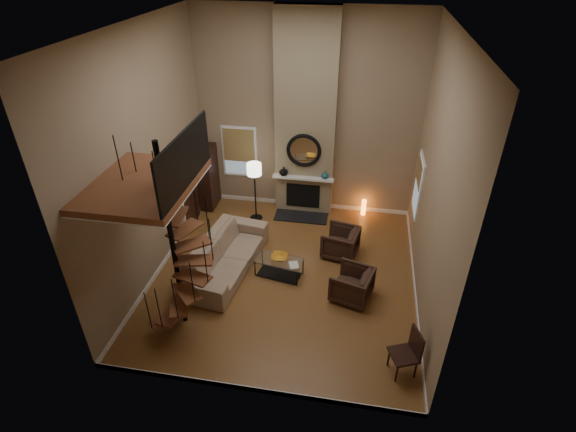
% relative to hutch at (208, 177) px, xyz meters
% --- Properties ---
extents(ground, '(6.00, 6.50, 0.01)m').
position_rel_hutch_xyz_m(ground, '(2.75, -2.78, -0.95)').
color(ground, '#966330').
rests_on(ground, ground).
extents(back_wall, '(6.00, 0.02, 5.50)m').
position_rel_hutch_xyz_m(back_wall, '(2.75, 0.47, 1.80)').
color(back_wall, '#978061').
rests_on(back_wall, ground).
extents(front_wall, '(6.00, 0.02, 5.50)m').
position_rel_hutch_xyz_m(front_wall, '(2.75, -6.03, 1.80)').
color(front_wall, '#978061').
rests_on(front_wall, ground).
extents(left_wall, '(0.02, 6.50, 5.50)m').
position_rel_hutch_xyz_m(left_wall, '(-0.25, -2.78, 1.80)').
color(left_wall, '#978061').
rests_on(left_wall, ground).
extents(right_wall, '(0.02, 6.50, 5.50)m').
position_rel_hutch_xyz_m(right_wall, '(5.75, -2.78, 1.80)').
color(right_wall, '#978061').
rests_on(right_wall, ground).
extents(ceiling, '(6.00, 6.50, 0.01)m').
position_rel_hutch_xyz_m(ceiling, '(2.75, -2.78, 4.54)').
color(ceiling, silver).
rests_on(ceiling, back_wall).
extents(baseboard_back, '(6.00, 0.02, 0.12)m').
position_rel_hutch_xyz_m(baseboard_back, '(2.75, 0.46, -0.89)').
color(baseboard_back, white).
rests_on(baseboard_back, ground).
extents(baseboard_front, '(6.00, 0.02, 0.12)m').
position_rel_hutch_xyz_m(baseboard_front, '(2.75, -6.02, -0.89)').
color(baseboard_front, white).
rests_on(baseboard_front, ground).
extents(baseboard_left, '(0.02, 6.50, 0.12)m').
position_rel_hutch_xyz_m(baseboard_left, '(-0.24, -2.78, -0.89)').
color(baseboard_left, white).
rests_on(baseboard_left, ground).
extents(baseboard_right, '(0.02, 6.50, 0.12)m').
position_rel_hutch_xyz_m(baseboard_right, '(5.74, -2.78, -0.89)').
color(baseboard_right, white).
rests_on(baseboard_right, ground).
extents(chimney_breast, '(1.60, 0.38, 5.50)m').
position_rel_hutch_xyz_m(chimney_breast, '(2.75, 0.28, 1.80)').
color(chimney_breast, '#8C7B5B').
rests_on(chimney_breast, ground).
extents(hearth, '(1.50, 0.60, 0.04)m').
position_rel_hutch_xyz_m(hearth, '(2.75, -0.21, -0.93)').
color(hearth, black).
rests_on(hearth, ground).
extents(firebox, '(0.95, 0.02, 0.72)m').
position_rel_hutch_xyz_m(firebox, '(2.75, 0.08, -0.40)').
color(firebox, black).
rests_on(firebox, chimney_breast).
extents(mantel, '(1.70, 0.18, 0.06)m').
position_rel_hutch_xyz_m(mantel, '(2.75, 0.00, 0.20)').
color(mantel, white).
rests_on(mantel, chimney_breast).
extents(mirror_frame, '(0.94, 0.10, 0.94)m').
position_rel_hutch_xyz_m(mirror_frame, '(2.75, 0.06, 1.00)').
color(mirror_frame, black).
rests_on(mirror_frame, chimney_breast).
extents(mirror_disc, '(0.80, 0.01, 0.80)m').
position_rel_hutch_xyz_m(mirror_disc, '(2.75, 0.07, 1.00)').
color(mirror_disc, white).
rests_on(mirror_disc, chimney_breast).
extents(vase_left, '(0.24, 0.24, 0.25)m').
position_rel_hutch_xyz_m(vase_left, '(2.20, 0.04, 0.35)').
color(vase_left, black).
rests_on(vase_left, mantel).
extents(vase_right, '(0.20, 0.20, 0.21)m').
position_rel_hutch_xyz_m(vase_right, '(3.35, 0.04, 0.33)').
color(vase_right, '#184D55').
rests_on(vase_right, mantel).
extents(window_back, '(1.02, 0.06, 1.52)m').
position_rel_hutch_xyz_m(window_back, '(0.85, 0.44, 0.67)').
color(window_back, white).
rests_on(window_back, back_wall).
extents(window_right, '(0.06, 1.02, 1.52)m').
position_rel_hutch_xyz_m(window_right, '(5.72, -0.78, 0.68)').
color(window_right, white).
rests_on(window_right, right_wall).
extents(entry_door, '(0.10, 1.05, 2.16)m').
position_rel_hutch_xyz_m(entry_door, '(-0.21, -0.98, 0.10)').
color(entry_door, white).
rests_on(entry_door, ground).
extents(loft, '(1.70, 2.20, 1.09)m').
position_rel_hutch_xyz_m(loft, '(0.70, -4.58, 2.29)').
color(loft, brown).
rests_on(loft, left_wall).
extents(spiral_stair, '(1.47, 1.47, 4.06)m').
position_rel_hutch_xyz_m(spiral_stair, '(0.96, -4.57, 0.83)').
color(spiral_stair, black).
rests_on(spiral_stair, ground).
extents(hutch, '(0.38, 0.81, 1.82)m').
position_rel_hutch_xyz_m(hutch, '(0.00, 0.00, 0.00)').
color(hutch, black).
rests_on(hutch, ground).
extents(sofa, '(1.49, 3.00, 0.84)m').
position_rel_hutch_xyz_m(sofa, '(1.31, -2.76, -0.55)').
color(sofa, tan).
rests_on(sofa, ground).
extents(armchair_near, '(0.99, 0.97, 0.76)m').
position_rel_hutch_xyz_m(armchair_near, '(4.03, -1.76, -0.60)').
color(armchair_near, '#3B241B').
rests_on(armchair_near, ground).
extents(armchair_far, '(1.03, 1.01, 0.76)m').
position_rel_hutch_xyz_m(armchair_far, '(4.39, -3.30, -0.60)').
color(armchair_far, '#3B241B').
rests_on(armchair_far, ground).
extents(coffee_table, '(1.16, 0.73, 0.43)m').
position_rel_hutch_xyz_m(coffee_table, '(2.61, -2.82, -0.67)').
color(coffee_table, silver).
rests_on(coffee_table, ground).
extents(bowl, '(0.38, 0.38, 0.09)m').
position_rel_hutch_xyz_m(bowl, '(2.61, -2.77, -0.45)').
color(bowl, gold).
rests_on(bowl, coffee_table).
extents(book, '(0.28, 0.33, 0.03)m').
position_rel_hutch_xyz_m(book, '(2.96, -2.97, -0.49)').
color(book, gray).
rests_on(book, coffee_table).
extents(floor_lamp, '(0.40, 0.40, 1.71)m').
position_rel_hutch_xyz_m(floor_lamp, '(1.49, -0.47, 0.46)').
color(floor_lamp, black).
rests_on(floor_lamp, ground).
extents(accent_lamp, '(0.13, 0.13, 0.46)m').
position_rel_hutch_xyz_m(accent_lamp, '(4.48, 0.25, -0.70)').
color(accent_lamp, orange).
rests_on(accent_lamp, ground).
extents(side_chair, '(0.60, 0.60, 0.98)m').
position_rel_hutch_xyz_m(side_chair, '(5.42, -5.09, -0.42)').
color(side_chair, black).
rests_on(side_chair, ground).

